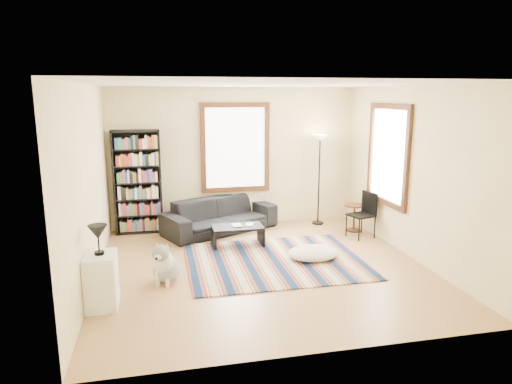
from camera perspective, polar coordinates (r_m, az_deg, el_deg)
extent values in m
cube|color=#A26D4A|center=(7.27, 0.85, -9.72)|extent=(5.00, 5.00, 0.10)
cube|color=white|center=(6.75, 0.93, 13.78)|extent=(5.00, 5.00, 0.10)
cube|color=beige|center=(9.33, -2.67, 4.38)|extent=(5.00, 0.10, 2.80)
cube|color=beige|center=(4.48, 8.31, -4.24)|extent=(5.00, 0.10, 2.80)
cube|color=beige|center=(6.77, -20.65, 0.66)|extent=(0.10, 5.00, 2.80)
cube|color=beige|center=(7.84, 19.37, 2.22)|extent=(0.10, 5.00, 2.80)
cube|color=white|center=(9.23, -2.60, 5.55)|extent=(1.20, 0.06, 1.60)
cube|color=white|center=(8.45, 16.19, 4.48)|extent=(0.06, 1.20, 1.60)
cube|color=#0D2242|center=(7.49, 2.36, -8.57)|extent=(2.82, 2.26, 0.02)
imported|color=black|center=(9.00, -4.52, -2.90)|extent=(1.74, 2.40, 0.65)
cube|color=black|center=(9.05, -14.57, 1.20)|extent=(0.90, 0.30, 2.00)
cube|color=black|center=(8.19, -2.31, -5.48)|extent=(0.96, 0.62, 0.36)
imported|color=beige|center=(8.12, -3.02, -4.23)|extent=(0.23, 0.18, 0.02)
imported|color=beige|center=(8.21, -1.35, -4.06)|extent=(0.21, 0.24, 0.02)
ellipsoid|color=silver|center=(7.60, 7.17, -7.57)|extent=(1.01, 0.87, 0.21)
cylinder|color=#472211|center=(9.21, 12.16, -3.16)|extent=(0.50, 0.50, 0.54)
cube|color=black|center=(8.79, 12.99, -2.85)|extent=(0.52, 0.50, 0.86)
cube|color=white|center=(6.18, -18.76, -10.46)|extent=(0.39, 0.50, 0.70)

